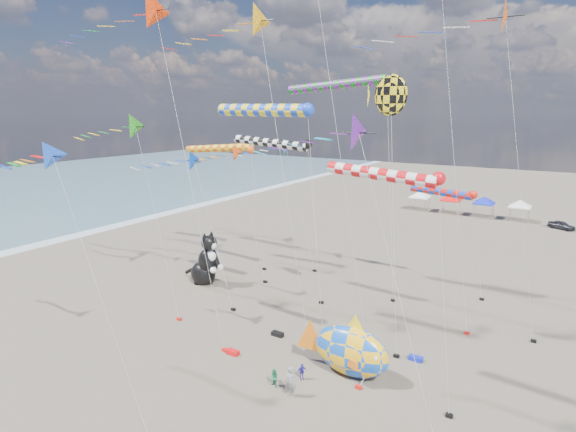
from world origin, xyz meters
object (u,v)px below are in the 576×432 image
at_px(cat_inflatable, 205,258).
at_px(child_green, 274,378).
at_px(child_blue, 302,372).
at_px(parked_car, 562,225).
at_px(person_adult, 291,382).
at_px(fish_inflatable, 350,351).

relative_size(cat_inflatable, child_green, 4.62).
height_order(child_blue, parked_car, parked_car).
height_order(cat_inflatable, person_adult, cat_inflatable).
distance_m(cat_inflatable, fish_inflatable, 19.37).
relative_size(fish_inflatable, child_blue, 6.10).
bearing_deg(cat_inflatable, person_adult, -29.65).
distance_m(cat_inflatable, parked_car, 50.80).
relative_size(person_adult, child_blue, 1.73).
relative_size(cat_inflatable, child_blue, 4.94).
xyz_separation_m(cat_inflatable, child_green, (14.78, -10.34, -2.06)).
relative_size(fish_inflatable, child_green, 5.70).
xyz_separation_m(fish_inflatable, parked_car, (10.26, 48.94, -1.11)).
bearing_deg(child_blue, child_green, -179.83).
relative_size(child_green, parked_car, 0.33).
bearing_deg(child_blue, parked_car, 19.68).
bearing_deg(parked_car, fish_inflatable, -166.64).
xyz_separation_m(fish_inflatable, child_green, (-3.31, -3.50, -1.13)).
bearing_deg(child_green, parked_car, 99.66).
distance_m(fish_inflatable, parked_car, 50.02).
distance_m(child_blue, parked_car, 52.43).
height_order(fish_inflatable, parked_car, fish_inflatable).
distance_m(cat_inflatable, child_green, 18.16).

